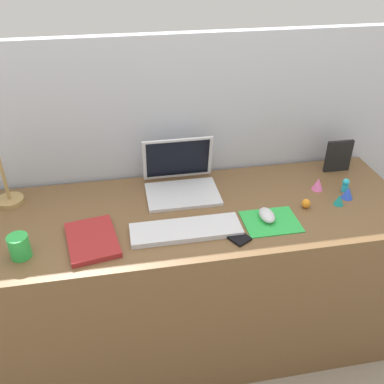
# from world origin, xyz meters

# --- Properties ---
(ground_plane) EXTENTS (6.00, 6.00, 0.00)m
(ground_plane) POSITION_xyz_m (0.00, 0.00, 0.00)
(ground_plane) COLOR gray
(back_wall) EXTENTS (2.94, 0.05, 1.35)m
(back_wall) POSITION_xyz_m (0.00, 0.34, 0.67)
(back_wall) COLOR #B2B7C1
(back_wall) RESTS_ON ground_plane
(desk) EXTENTS (1.74, 0.61, 0.74)m
(desk) POSITION_xyz_m (0.00, 0.00, 0.37)
(desk) COLOR brown
(desk) RESTS_ON ground_plane
(laptop) EXTENTS (0.30, 0.25, 0.21)m
(laptop) POSITION_xyz_m (-0.03, 0.17, 0.79)
(laptop) COLOR silver
(laptop) RESTS_ON desk
(keyboard) EXTENTS (0.41, 0.13, 0.02)m
(keyboard) POSITION_xyz_m (-0.06, -0.13, 0.75)
(keyboard) COLOR silver
(keyboard) RESTS_ON desk
(mousepad) EXTENTS (0.21, 0.17, 0.00)m
(mousepad) POSITION_xyz_m (0.27, -0.13, 0.74)
(mousepad) COLOR green
(mousepad) RESTS_ON desk
(mouse) EXTENTS (0.06, 0.10, 0.03)m
(mouse) POSITION_xyz_m (0.26, -0.11, 0.76)
(mouse) COLOR silver
(mouse) RESTS_ON mousepad
(cell_phone) EXTENTS (0.12, 0.14, 0.01)m
(cell_phone) POSITION_xyz_m (0.11, -0.18, 0.74)
(cell_phone) COLOR black
(cell_phone) RESTS_ON desk
(notebook_pad) EXTENTS (0.21, 0.26, 0.02)m
(notebook_pad) POSITION_xyz_m (-0.40, -0.12, 0.75)
(notebook_pad) COLOR maroon
(notebook_pad) RESTS_ON desk
(picture_frame) EXTENTS (0.12, 0.02, 0.15)m
(picture_frame) POSITION_xyz_m (0.70, 0.20, 0.81)
(picture_frame) COLOR black
(picture_frame) RESTS_ON desk
(coffee_mug) EXTENTS (0.07, 0.07, 0.08)m
(coffee_mug) POSITION_xyz_m (-0.64, -0.16, 0.78)
(coffee_mug) COLOR green
(coffee_mug) RESTS_ON desk
(toy_figurine_cyan) EXTENTS (0.03, 0.03, 0.06)m
(toy_figurine_cyan) POSITION_xyz_m (0.65, 0.03, 0.77)
(toy_figurine_cyan) COLOR #28B7CC
(toy_figurine_cyan) RESTS_ON desk
(toy_figurine_blue) EXTENTS (0.05, 0.05, 0.05)m
(toy_figurine_blue) POSITION_xyz_m (0.64, -0.02, 0.77)
(toy_figurine_blue) COLOR blue
(toy_figurine_blue) RESTS_ON desk
(toy_figurine_teal) EXTENTS (0.04, 0.04, 0.05)m
(toy_figurine_teal) POSITION_xyz_m (0.58, -0.06, 0.76)
(toy_figurine_teal) COLOR teal
(toy_figurine_teal) RESTS_ON desk
(toy_figurine_pink) EXTENTS (0.05, 0.05, 0.05)m
(toy_figurine_pink) POSITION_xyz_m (0.54, 0.06, 0.77)
(toy_figurine_pink) COLOR pink
(toy_figurine_pink) RESTS_ON desk
(toy_figurine_orange) EXTENTS (0.03, 0.03, 0.04)m
(toy_figurine_orange) POSITION_xyz_m (0.44, -0.06, 0.76)
(toy_figurine_orange) COLOR orange
(toy_figurine_orange) RESTS_ON desk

